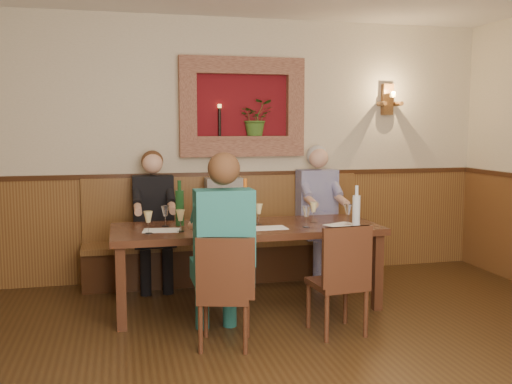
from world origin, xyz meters
TOP-DOWN VIEW (x-y plane):
  - room_shell at (0.00, 0.00)m, footprint 6.04×6.04m
  - wainscoting at (0.00, -0.00)m, footprint 6.02×6.02m
  - wall_niche at (0.24, 2.94)m, footprint 1.36×0.30m
  - wall_sconce at (1.90, 2.93)m, footprint 0.25×0.20m
  - dining_table at (0.00, 1.85)m, footprint 2.40×0.90m
  - bench at (0.00, 2.79)m, footprint 3.00×0.45m
  - chair_near_left at (-0.37, 0.95)m, footprint 0.47×0.47m
  - chair_near_right at (0.56, 1.01)m, footprint 0.43×0.43m
  - person_bench_left at (-0.78, 2.69)m, footprint 0.41×0.50m
  - person_bench_mid at (-0.04, 2.69)m, footprint 0.39×0.47m
  - person_bench_right at (1.00, 2.69)m, footprint 0.43×0.52m
  - person_chair_front at (-0.37, 1.07)m, footprint 0.44×0.53m
  - spittoon_bucket at (-0.23, 1.78)m, footprint 0.27×0.27m
  - wine_bottle_green_a at (-0.01, 1.85)m, footprint 0.08×0.08m
  - wine_bottle_green_b at (-0.58, 2.02)m, footprint 0.10×0.10m
  - water_bottle at (0.94, 1.56)m, footprint 0.09×0.09m
  - tasting_sheet_a at (-0.77, 1.79)m, footprint 0.34×0.26m
  - tasting_sheet_b at (0.18, 1.69)m, footprint 0.30×0.21m
  - tasting_sheet_c at (0.86, 1.69)m, footprint 0.34×0.30m
  - tasting_sheet_d at (-0.26, 1.57)m, footprint 0.38×0.33m
  - wine_glass_0 at (-0.88, 1.67)m, footprint 0.08×0.08m
  - wine_glass_1 at (-0.72, 1.98)m, footprint 0.08×0.08m
  - wine_glass_2 at (-0.61, 1.69)m, footprint 0.08×0.08m
  - wine_glass_3 at (-0.32, 2.00)m, footprint 0.08×0.08m
  - wine_glass_4 at (-0.09, 1.69)m, footprint 0.08×0.08m
  - wine_glass_5 at (0.13, 1.91)m, footprint 0.08×0.08m
  - wine_glass_6 at (0.50, 1.64)m, footprint 0.08×0.08m
  - wine_glass_7 at (0.66, 1.90)m, footprint 0.08×0.08m
  - wine_glass_8 at (0.91, 1.68)m, footprint 0.08×0.08m
  - wine_glass_9 at (-0.22, 1.57)m, footprint 0.08×0.08m
  - wine_glass_10 at (0.08, 2.00)m, footprint 0.08×0.08m

SIDE VIEW (x-z plane):
  - chair_near_left at x=-0.37m, z-range -0.18..0.68m
  - chair_near_right at x=0.56m, z-range -0.19..0.71m
  - bench at x=0.00m, z-range -0.23..0.88m
  - person_bench_mid at x=-0.04m, z-range -0.12..1.23m
  - person_bench_left at x=-0.78m, z-range -0.12..1.28m
  - wainscoting at x=0.00m, z-range 0.01..1.16m
  - person_bench_right at x=1.00m, z-range -0.12..1.32m
  - person_chair_front at x=-0.37m, z-range -0.12..1.34m
  - dining_table at x=0.00m, z-range 0.30..1.05m
  - tasting_sheet_a at x=-0.77m, z-range 0.75..0.75m
  - tasting_sheet_b at x=0.18m, z-range 0.75..0.75m
  - tasting_sheet_c at x=0.86m, z-range 0.75..0.75m
  - tasting_sheet_d at x=-0.26m, z-range 0.75..0.75m
  - wine_glass_0 at x=-0.88m, z-range 0.75..0.94m
  - wine_glass_1 at x=-0.72m, z-range 0.75..0.94m
  - wine_glass_2 at x=-0.61m, z-range 0.75..0.94m
  - wine_glass_3 at x=-0.32m, z-range 0.75..0.94m
  - wine_glass_4 at x=-0.09m, z-range 0.75..0.94m
  - wine_glass_5 at x=0.13m, z-range 0.75..0.94m
  - wine_glass_6 at x=0.50m, z-range 0.75..0.94m
  - wine_glass_7 at x=0.66m, z-range 0.75..0.94m
  - wine_glass_8 at x=0.91m, z-range 0.75..0.94m
  - wine_glass_9 at x=-0.22m, z-range 0.75..0.94m
  - wine_glass_10 at x=0.08m, z-range 0.75..0.94m
  - spittoon_bucket at x=-0.23m, z-range 0.75..0.98m
  - water_bottle at x=0.94m, z-range 0.71..1.09m
  - wine_bottle_green_b at x=-0.58m, z-range 0.71..1.13m
  - wine_bottle_green_a at x=-0.01m, z-range 0.71..1.14m
  - wall_niche at x=0.24m, z-range 1.28..2.34m
  - room_shell at x=0.00m, z-range 0.48..3.30m
  - wall_sconce at x=1.90m, z-range 1.77..2.12m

